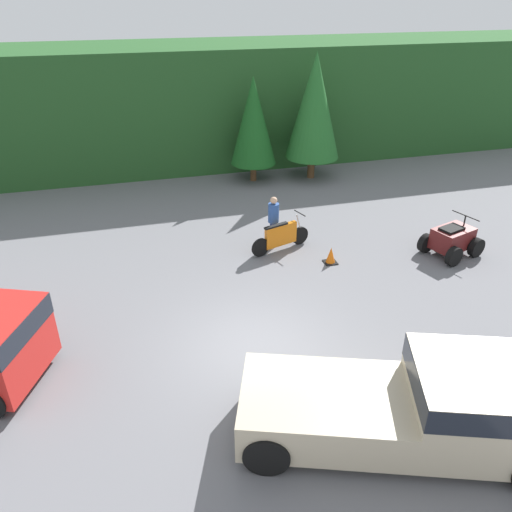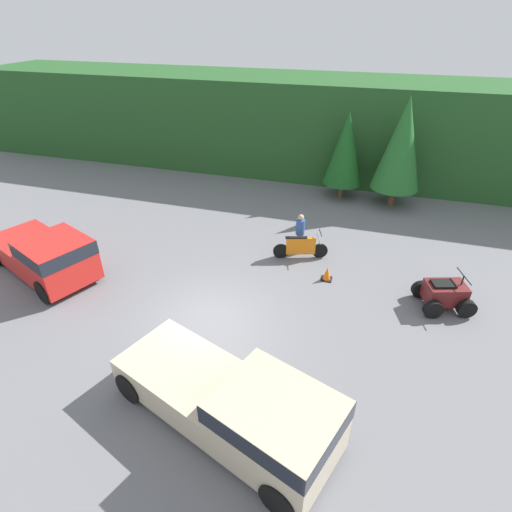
{
  "view_description": "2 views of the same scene",
  "coord_description": "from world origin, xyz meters",
  "px_view_note": "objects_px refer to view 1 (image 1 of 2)",
  "views": [
    {
      "loc": [
        -2.54,
        -9.56,
        8.03
      ],
      "look_at": [
        0.84,
        2.95,
        0.95
      ],
      "focal_mm": 35.0,
      "sensor_mm": 36.0,
      "label": 1
    },
    {
      "loc": [
        4.55,
        -9.43,
        9.0
      ],
      "look_at": [
        0.84,
        2.95,
        0.95
      ],
      "focal_mm": 28.0,
      "sensor_mm": 36.0,
      "label": 2
    }
  ],
  "objects_px": {
    "pickup_truck_second": "(427,403)",
    "quad_atv": "(452,240)",
    "dirt_bike": "(281,237)",
    "traffic_cone": "(331,256)",
    "rider_person": "(273,219)"
  },
  "relations": [
    {
      "from": "quad_atv",
      "to": "rider_person",
      "type": "relative_size",
      "value": 1.19
    },
    {
      "from": "rider_person",
      "to": "dirt_bike",
      "type": "bearing_deg",
      "value": -70.11
    },
    {
      "from": "pickup_truck_second",
      "to": "traffic_cone",
      "type": "relative_size",
      "value": 11.45
    },
    {
      "from": "traffic_cone",
      "to": "dirt_bike",
      "type": "bearing_deg",
      "value": 135.38
    },
    {
      "from": "pickup_truck_second",
      "to": "quad_atv",
      "type": "relative_size",
      "value": 2.96
    },
    {
      "from": "pickup_truck_second",
      "to": "quad_atv",
      "type": "bearing_deg",
      "value": 72.16
    },
    {
      "from": "pickup_truck_second",
      "to": "quad_atv",
      "type": "distance_m",
      "value": 8.52
    },
    {
      "from": "pickup_truck_second",
      "to": "rider_person",
      "type": "relative_size",
      "value": 3.52
    },
    {
      "from": "dirt_bike",
      "to": "traffic_cone",
      "type": "height_order",
      "value": "dirt_bike"
    },
    {
      "from": "pickup_truck_second",
      "to": "quad_atv",
      "type": "xyz_separation_m",
      "value": [
        5.21,
        6.72,
        -0.47
      ]
    },
    {
      "from": "pickup_truck_second",
      "to": "rider_person",
      "type": "height_order",
      "value": "pickup_truck_second"
    },
    {
      "from": "quad_atv",
      "to": "traffic_cone",
      "type": "height_order",
      "value": "quad_atv"
    },
    {
      "from": "dirt_bike",
      "to": "traffic_cone",
      "type": "distance_m",
      "value": 1.85
    },
    {
      "from": "pickup_truck_second",
      "to": "quad_atv",
      "type": "height_order",
      "value": "pickup_truck_second"
    },
    {
      "from": "pickup_truck_second",
      "to": "traffic_cone",
      "type": "distance_m",
      "value": 7.32
    }
  ]
}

